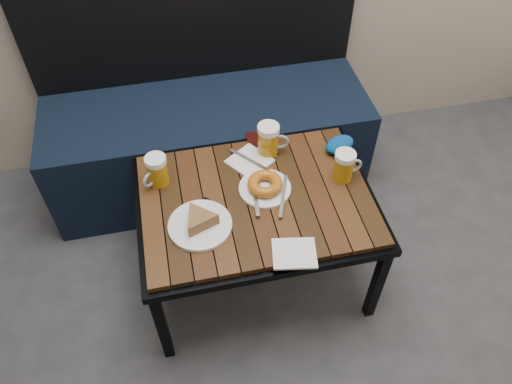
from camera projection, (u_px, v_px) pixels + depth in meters
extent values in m
cube|color=black|center=(209.00, 143.00, 2.29)|extent=(1.40, 0.50, 0.45)
cube|color=black|center=(193.00, 23.00, 2.08)|extent=(1.40, 0.05, 0.50)
cube|color=black|center=(162.00, 326.00, 1.70)|extent=(0.04, 0.03, 0.42)
cube|color=black|center=(377.00, 284.00, 1.81)|extent=(0.04, 0.03, 0.42)
cube|color=black|center=(150.00, 204.00, 2.07)|extent=(0.04, 0.04, 0.42)
cube|color=black|center=(330.00, 175.00, 2.18)|extent=(0.04, 0.04, 0.42)
cube|color=black|center=(256.00, 204.00, 1.77)|extent=(0.84, 0.62, 0.03)
cube|color=#33170B|center=(256.00, 199.00, 1.75)|extent=(0.80, 0.58, 0.02)
cylinder|color=#AF790E|center=(158.00, 172.00, 1.76)|extent=(0.10, 0.10, 0.10)
cylinder|color=white|center=(155.00, 160.00, 1.71)|extent=(0.07, 0.07, 0.02)
torus|color=#8C999E|center=(150.00, 179.00, 1.73)|extent=(0.05, 0.05, 0.06)
cylinder|color=#AF790E|center=(268.00, 142.00, 1.85)|extent=(0.09, 0.09, 0.11)
cylinder|color=white|center=(268.00, 129.00, 1.81)|extent=(0.08, 0.08, 0.02)
torus|color=#8C999E|center=(280.00, 142.00, 1.86)|extent=(0.07, 0.02, 0.07)
cylinder|color=#AF790E|center=(343.00, 168.00, 1.77)|extent=(0.08, 0.08, 0.10)
cylinder|color=white|center=(346.00, 156.00, 1.73)|extent=(0.07, 0.07, 0.02)
torus|color=#8C999E|center=(354.00, 166.00, 1.78)|extent=(0.06, 0.01, 0.06)
cylinder|color=white|center=(200.00, 225.00, 1.65)|extent=(0.21, 0.21, 0.01)
cylinder|color=white|center=(265.00, 189.00, 1.76)|extent=(0.19, 0.19, 0.01)
torus|color=#90490D|center=(265.00, 184.00, 1.74)|extent=(0.12, 0.12, 0.04)
cube|color=#A5A8AD|center=(283.00, 196.00, 1.73)|extent=(0.08, 0.19, 0.00)
cube|color=#A5A8AD|center=(256.00, 200.00, 1.72)|extent=(0.03, 0.14, 0.00)
cube|color=white|center=(250.00, 161.00, 1.85)|extent=(0.19, 0.19, 0.01)
cube|color=#A5A8AD|center=(250.00, 160.00, 1.85)|extent=(0.13, 0.15, 0.00)
cube|color=white|center=(294.00, 253.00, 1.58)|extent=(0.16, 0.14, 0.01)
cube|color=black|center=(204.00, 212.00, 1.70)|extent=(0.13, 0.13, 0.01)
cube|color=black|center=(262.00, 144.00, 1.92)|extent=(0.10, 0.14, 0.01)
ellipsoid|color=#051D8D|center=(339.00, 144.00, 1.88)|extent=(0.14, 0.12, 0.05)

